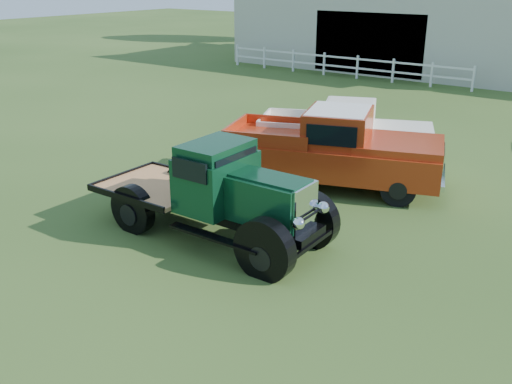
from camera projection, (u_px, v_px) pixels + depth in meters
The scene contains 6 objects.
ground at pixel (212, 257), 11.21m from camera, with size 120.00×120.00×0.00m, color #2F4B1C.
shed_left at pixel (406, 17), 33.62m from camera, with size 18.80×10.20×5.60m, color #B3B4A6, non-canonical shape.
fence_rail at pixel (340, 65), 30.45m from camera, with size 14.20×0.16×1.20m, color white, non-canonical shape.
vintage_flatbed at pixel (213, 190), 11.76m from camera, with size 5.24×2.07×2.07m, color #0B361F, non-canonical shape.
red_pickup at pixel (333, 148), 14.63m from camera, with size 5.64×2.17×2.06m, color #AA2F12, non-canonical shape.
white_pickup at pixel (345, 136), 16.14m from camera, with size 5.00×1.94×1.84m, color white, non-canonical shape.
Camera 1 is at (6.62, -7.54, 5.23)m, focal length 40.00 mm.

